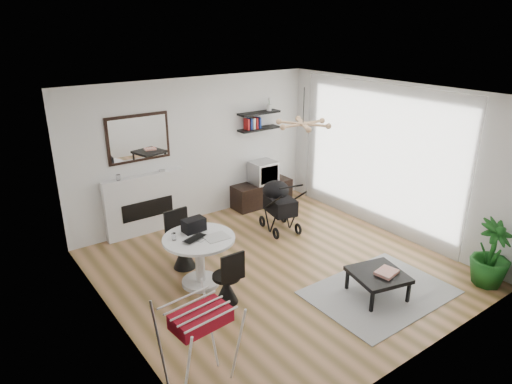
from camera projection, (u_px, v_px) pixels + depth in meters
floor at (277, 268)px, 7.15m from camera, size 5.00×5.00×0.00m
ceiling at (281, 94)px, 6.19m from camera, size 5.00×5.00×0.00m
wall_back at (196, 150)px, 8.56m from camera, size 5.00×0.00×5.00m
wall_left at (111, 231)px, 5.29m from camera, size 0.00×5.00×5.00m
wall_right at (389, 159)px, 8.04m from camera, size 0.00×5.00×5.00m
sheer_curtain at (377, 157)px, 8.14m from camera, size 0.04×3.60×2.60m
fireplace at (145, 197)px, 8.13m from camera, size 1.50×0.17×2.16m
shelf_lower at (259, 129)px, 9.13m from camera, size 0.90×0.25×0.04m
shelf_upper at (259, 113)px, 9.02m from camera, size 0.90×0.25×0.04m
pendant_lamp at (303, 124)px, 7.00m from camera, size 0.90×0.90×0.10m
tv_console at (262, 193)px, 9.53m from camera, size 1.30×0.46×0.49m
crt_tv at (263, 172)px, 9.38m from camera, size 0.51×0.45×0.45m
dining_table at (200, 253)px, 6.56m from camera, size 1.04×1.04×0.76m
laptop at (198, 240)px, 6.37m from camera, size 0.42×0.34×0.03m
black_bag at (194, 225)px, 6.63m from camera, size 0.33×0.21×0.19m
newspaper at (216, 237)px, 6.46m from camera, size 0.35×0.29×0.01m
drinking_glass at (174, 237)px, 6.37m from camera, size 0.06×0.06×0.10m
chair_far at (183, 250)px, 7.10m from camera, size 0.43×0.44×0.91m
chair_near at (227, 286)px, 6.20m from camera, size 0.39×0.39×0.81m
drying_rack at (199, 345)px, 4.67m from camera, size 0.72×0.68×1.00m
stroller at (279, 207)px, 8.35m from camera, size 0.65×0.88×1.01m
rug at (379, 292)px, 6.50m from camera, size 1.98×1.43×0.01m
coffee_table at (378, 275)px, 6.32m from camera, size 0.84×0.84×0.36m
magazines at (387, 272)px, 6.27m from camera, size 0.34×0.29×0.04m
potted_plant at (492, 254)px, 6.56m from camera, size 0.59×0.59×0.99m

